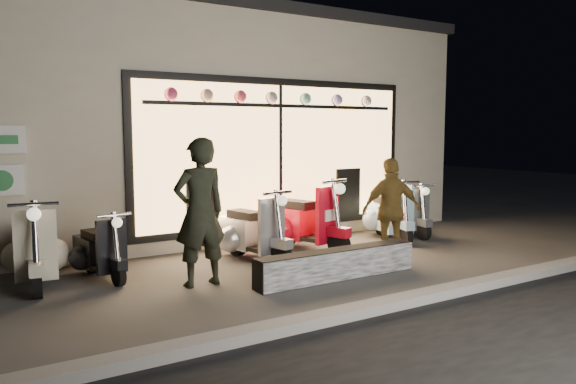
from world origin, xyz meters
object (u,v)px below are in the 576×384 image
Objects in this scene: scooter_silver at (248,231)px; man at (200,212)px; graffiti_barrier at (337,264)px; scooter_red at (299,221)px; woman at (391,210)px.

scooter_silver is 1.69m from man.
scooter_silver reaches higher than graffiti_barrier.
man is at bearing 158.27° from graffiti_barrier.
scooter_red is 2.65m from man.
man is at bearing -151.66° from scooter_silver.
man reaches higher than graffiti_barrier.
graffiti_barrier is 1.28× the size of man.
graffiti_barrier is at bearing -124.44° from scooter_red.
scooter_red is at bearing 71.55° from graffiti_barrier.
scooter_red is 0.85× the size of man.
man reaches higher than woman.
scooter_red is 1.03× the size of woman.
graffiti_barrier is 1.94m from man.
woman reaches higher than graffiti_barrier.
scooter_silver is at bearing -19.64° from woman.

